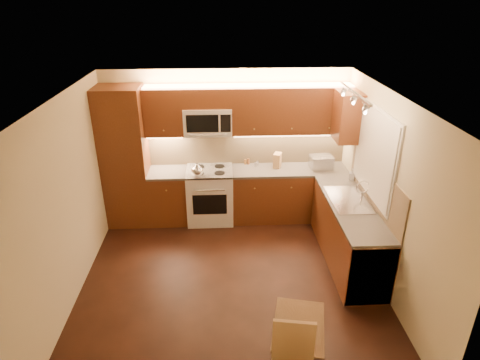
{
  "coord_description": "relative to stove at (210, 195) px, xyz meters",
  "views": [
    {
      "loc": [
        -0.11,
        -4.51,
        3.61
      ],
      "look_at": [
        0.15,
        0.55,
        1.25
      ],
      "focal_mm": 30.61,
      "sensor_mm": 36.0,
      "label": 1
    }
  ],
  "objects": [
    {
      "name": "floor",
      "position": [
        0.3,
        -1.68,
        -0.46
      ],
      "size": [
        4.0,
        4.0,
        0.01
      ],
      "primitive_type": "cube",
      "color": "black",
      "rests_on": "ground"
    },
    {
      "name": "ceiling",
      "position": [
        0.3,
        -1.68,
        2.04
      ],
      "size": [
        4.0,
        4.0,
        0.01
      ],
      "primitive_type": "cube",
      "color": "beige",
      "rests_on": "ground"
    },
    {
      "name": "wall_back",
      "position": [
        0.3,
        0.32,
        0.79
      ],
      "size": [
        4.0,
        0.01,
        2.5
      ],
      "primitive_type": "cube",
      "color": "#C4B990",
      "rests_on": "ground"
    },
    {
      "name": "wall_front",
      "position": [
        0.3,
        -3.67,
        0.79
      ],
      "size": [
        4.0,
        0.01,
        2.5
      ],
      "primitive_type": "cube",
      "color": "#C4B990",
      "rests_on": "ground"
    },
    {
      "name": "wall_left",
      "position": [
        -1.7,
        -1.68,
        0.79
      ],
      "size": [
        0.01,
        4.0,
        2.5
      ],
      "primitive_type": "cube",
      "color": "#C4B990",
      "rests_on": "ground"
    },
    {
      "name": "wall_right",
      "position": [
        2.3,
        -1.68,
        0.79
      ],
      "size": [
        0.01,
        4.0,
        2.5
      ],
      "primitive_type": "cube",
      "color": "#C4B990",
      "rests_on": "ground"
    },
    {
      "name": "pantry",
      "position": [
        -1.35,
        0.02,
        0.69
      ],
      "size": [
        0.7,
        0.6,
        2.3
      ],
      "primitive_type": "cube",
      "color": "#49240F",
      "rests_on": "floor"
    },
    {
      "name": "base_cab_back_left",
      "position": [
        -0.69,
        0.02,
        -0.03
      ],
      "size": [
        0.62,
        0.6,
        0.86
      ],
      "primitive_type": "cube",
      "color": "#49240F",
      "rests_on": "floor"
    },
    {
      "name": "counter_back_left",
      "position": [
        -0.69,
        0.02,
        0.42
      ],
      "size": [
        0.62,
        0.6,
        0.04
      ],
      "primitive_type": "cube",
      "color": "#3D3937",
      "rests_on": "base_cab_back_left"
    },
    {
      "name": "base_cab_back_right",
      "position": [
        1.34,
        0.02,
        -0.03
      ],
      "size": [
        1.92,
        0.6,
        0.86
      ],
      "primitive_type": "cube",
      "color": "#49240F",
      "rests_on": "floor"
    },
    {
      "name": "counter_back_right",
      "position": [
        1.34,
        0.02,
        0.42
      ],
      "size": [
        1.92,
        0.6,
        0.04
      ],
      "primitive_type": "cube",
      "color": "#3D3937",
      "rests_on": "base_cab_back_right"
    },
    {
      "name": "base_cab_right",
      "position": [
        2.0,
        -1.28,
        -0.03
      ],
      "size": [
        0.6,
        2.0,
        0.86
      ],
      "primitive_type": "cube",
      "color": "#49240F",
      "rests_on": "floor"
    },
    {
      "name": "counter_right",
      "position": [
        2.0,
        -1.28,
        0.42
      ],
      "size": [
        0.6,
        2.0,
        0.04
      ],
      "primitive_type": "cube",
      "color": "#3D3937",
      "rests_on": "base_cab_right"
    },
    {
      "name": "dishwasher",
      "position": [
        2.0,
        -1.98,
        -0.03
      ],
      "size": [
        0.58,
        0.6,
        0.84
      ],
      "primitive_type": "cube",
      "color": "silver",
      "rests_on": "floor"
    },
    {
      "name": "backsplash_back",
      "position": [
        0.65,
        0.31,
        0.74
      ],
      "size": [
        3.3,
        0.02,
        0.6
      ],
      "primitive_type": "cube",
      "color": "tan",
      "rests_on": "wall_back"
    },
    {
      "name": "backsplash_right",
      "position": [
        2.29,
        -1.28,
        0.74
      ],
      "size": [
        0.02,
        2.0,
        0.6
      ],
      "primitive_type": "cube",
      "color": "tan",
      "rests_on": "wall_right"
    },
    {
      "name": "upper_cab_back_left",
      "position": [
        -0.69,
        0.15,
        1.42
      ],
      "size": [
        0.62,
        0.35,
        0.75
      ],
      "primitive_type": "cube",
      "color": "#49240F",
      "rests_on": "wall_back"
    },
    {
      "name": "upper_cab_back_right",
      "position": [
        1.34,
        0.15,
        1.42
      ],
      "size": [
        1.92,
        0.35,
        0.75
      ],
      "primitive_type": "cube",
      "color": "#49240F",
      "rests_on": "wall_back"
    },
    {
      "name": "upper_cab_bridge",
      "position": [
        0.0,
        0.15,
        1.63
      ],
      "size": [
        0.76,
        0.35,
        0.31
      ],
      "primitive_type": "cube",
      "color": "#49240F",
      "rests_on": "wall_back"
    },
    {
      "name": "upper_cab_right_corner",
      "position": [
        2.12,
        -0.28,
        1.42
      ],
      "size": [
        0.35,
        0.5,
        0.75
      ],
      "primitive_type": "cube",
      "color": "#49240F",
      "rests_on": "wall_right"
    },
    {
      "name": "stove",
      "position": [
        0.0,
        0.0,
        0.0
      ],
      "size": [
        0.76,
        0.65,
        0.92
      ],
      "primitive_type": null,
      "color": "silver",
      "rests_on": "floor"
    },
    {
      "name": "microwave",
      "position": [
        0.0,
        0.14,
        1.26
      ],
      "size": [
        0.76,
        0.38,
        0.44
      ],
      "primitive_type": null,
      "color": "silver",
      "rests_on": "wall_back"
    },
    {
      "name": "window_frame",
      "position": [
        2.29,
        -1.12,
        1.14
      ],
      "size": [
        0.03,
        1.44,
        1.24
      ],
      "primitive_type": "cube",
      "color": "silver",
      "rests_on": "wall_right"
    },
    {
      "name": "window_blinds",
      "position": [
        2.27,
        -1.12,
        1.14
      ],
      "size": [
        0.02,
        1.36,
        1.16
      ],
      "primitive_type": "cube",
      "color": "silver",
      "rests_on": "wall_right"
    },
    {
      "name": "sink",
      "position": [
        2.0,
        -1.12,
        0.52
      ],
      "size": [
        0.52,
        0.86,
        0.15
      ],
      "primitive_type": null,
      "color": "silver",
      "rests_on": "counter_right"
    },
    {
      "name": "faucet",
      "position": [
        2.18,
        -1.12,
        0.59
      ],
      "size": [
        0.2,
        0.04,
        0.3
      ],
      "primitive_type": null,
      "color": "silver",
      "rests_on": "counter_right"
    },
    {
      "name": "track_light_bar",
      "position": [
        1.85,
        -1.27,
        2.0
      ],
      "size": [
        0.04,
        1.2,
        0.03
      ],
      "primitive_type": "cube",
      "color": "silver",
      "rests_on": "ceiling"
    },
    {
      "name": "kettle",
      "position": [
        -0.18,
        -0.22,
        0.57
      ],
      "size": [
        0.21,
        0.21,
        0.23
      ],
      "primitive_type": null,
      "rotation": [
        0.0,
        0.0,
        0.07
      ],
      "color": "silver",
      "rests_on": "stove"
    },
    {
      "name": "toaster_oven",
      "position": [
        1.86,
        0.03,
        0.55
      ],
      "size": [
        0.39,
        0.31,
        0.22
      ],
      "primitive_type": "cube",
      "rotation": [
        0.0,
        0.0,
        0.1
      ],
      "color": "silver",
      "rests_on": "counter_back_right"
    },
    {
      "name": "knife_block",
      "position": [
        1.14,
        0.12,
        0.56
      ],
      "size": [
        0.17,
        0.21,
        0.25
      ],
      "primitive_type": "cube",
      "rotation": [
        0.0,
        0.0,
        -0.35
      ],
      "color": "#9E6C47",
      "rests_on": "counter_back_right"
    },
    {
      "name": "spice_jar_a",
      "position": [
        0.81,
        0.19,
        0.49
      ],
      "size": [
        0.05,
        0.05,
        0.1
      ],
      "primitive_type": "cylinder",
      "rotation": [
        0.0,
        0.0,
        0.37
      ],
      "color": "silver",
      "rests_on": "counter_back_right"
    },
    {
      "name": "spice_jar_b",
      "position": [
        0.61,
        0.26,
        0.48
      ],
      "size": [
        0.05,
        0.05,
        0.09
      ],
      "primitive_type": "cylinder",
      "rotation": [
        0.0,
        0.0,
        -0.38
      ],
      "color": "brown",
      "rests_on": "counter_back_right"
    },
    {
      "name": "spice_jar_c",
      "position": [
        0.78,
        0.15,
        0.48
      ],
      "size": [
        0.05,
        0.05,
        0.08
      ],
      "primitive_type": "cylinder",
      "rotation": [
        0.0,
        0.0,
        0.2
      ],
      "color": "silver",
      "rests_on": "counter_back_right"
    },
    {
      "name": "spice_jar_d",
      "position": [
        0.67,
        0.26,
        0.49
      ],
      "size": [
        0.06,
        0.06,
        0.1
      ],
      "primitive_type": "cylinder",
      "rotation": [
        0.0,
        0.0,
        0.35
      ],
      "color": "brown",
      "rests_on": "counter_back_right"
    },
    {
      "name": "soap_bottle",
      "position": [
        2.24,
        -0.45,
        0.53
      ],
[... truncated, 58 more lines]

